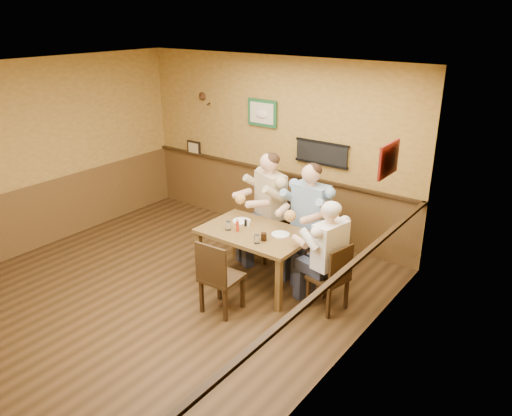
{
  "coord_description": "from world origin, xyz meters",
  "views": [
    {
      "loc": [
        4.34,
        -3.85,
        3.41
      ],
      "look_at": [
        0.88,
        0.83,
        1.1
      ],
      "focal_mm": 35.0,
      "sensor_mm": 36.0,
      "label": 1
    }
  ],
  "objects": [
    {
      "name": "plate_far_right",
      "position": [
        1.16,
        0.98,
        0.76
      ],
      "size": [
        0.26,
        0.26,
        0.02
      ],
      "primitive_type": "cylinder",
      "rotation": [
        0.0,
        0.0,
        -0.13
      ],
      "color": "white",
      "rests_on": "dining_table"
    },
    {
      "name": "chair_back_right",
      "position": [
        1.25,
        1.57,
        0.49
      ],
      "size": [
        0.48,
        0.48,
        0.99
      ],
      "primitive_type": null,
      "rotation": [
        0.0,
        0.0,
        -0.06
      ],
      "color": "#342310",
      "rests_on": "ground"
    },
    {
      "name": "dining_table",
      "position": [
        0.83,
        0.88,
        0.66
      ],
      "size": [
        1.4,
        0.9,
        0.75
      ],
      "color": "brown",
      "rests_on": "ground"
    },
    {
      "name": "chair_right_end",
      "position": [
        1.91,
        0.9,
        0.44
      ],
      "size": [
        0.48,
        0.48,
        0.88
      ],
      "primitive_type": null,
      "rotation": [
        0.0,
        0.0,
        -1.78
      ],
      "color": "#342310",
      "rests_on": "ground"
    },
    {
      "name": "diner_white_elder",
      "position": [
        1.91,
        0.9,
        0.63
      ],
      "size": [
        0.69,
        0.69,
        1.25
      ],
      "primitive_type": null,
      "rotation": [
        0.0,
        0.0,
        -1.78
      ],
      "color": "white",
      "rests_on": "ground"
    },
    {
      "name": "chair_near_side",
      "position": [
        0.91,
        0.11,
        0.47
      ],
      "size": [
        0.46,
        0.46,
        0.94
      ],
      "primitive_type": null,
      "rotation": [
        0.0,
        0.0,
        3.2
      ],
      "color": "#342310",
      "rests_on": "ground"
    },
    {
      "name": "water_glass_left",
      "position": [
        0.52,
        0.71,
        0.81
      ],
      "size": [
        0.1,
        0.1,
        0.11
      ],
      "primitive_type": "cylinder",
      "rotation": [
        0.0,
        0.0,
        -0.36
      ],
      "color": "white",
      "rests_on": "dining_table"
    },
    {
      "name": "water_glass_mid",
      "position": [
        1.06,
        0.61,
        0.81
      ],
      "size": [
        0.09,
        0.09,
        0.11
      ],
      "primitive_type": "cylinder",
      "rotation": [
        0.0,
        0.0,
        -0.22
      ],
      "color": "white",
      "rests_on": "dining_table"
    },
    {
      "name": "diner_tan_shirt",
      "position": [
        0.56,
        1.62,
        0.71
      ],
      "size": [
        0.87,
        0.87,
        1.43
      ],
      "primitive_type": null,
      "rotation": [
        0.0,
        0.0,
        -0.43
      ],
      "color": "beige",
      "rests_on": "ground"
    },
    {
      "name": "chair_back_left",
      "position": [
        0.56,
        1.62,
        0.5
      ],
      "size": [
        0.61,
        0.61,
        1.0
      ],
      "primitive_type": null,
      "rotation": [
        0.0,
        0.0,
        -0.43
      ],
      "color": "#342310",
      "rests_on": "ground"
    },
    {
      "name": "pepper_shaker",
      "position": [
        0.63,
        0.94,
        0.8
      ],
      "size": [
        0.05,
        0.05,
        0.09
      ],
      "primitive_type": "cylinder",
      "rotation": [
        0.0,
        0.0,
        -0.38
      ],
      "color": "black",
      "rests_on": "dining_table"
    },
    {
      "name": "diner_blue_polo",
      "position": [
        1.25,
        1.57,
        0.7
      ],
      "size": [
        0.69,
        0.69,
        1.41
      ],
      "primitive_type": null,
      "rotation": [
        0.0,
        0.0,
        -0.06
      ],
      "color": "#7996B6",
      "rests_on": "ground"
    },
    {
      "name": "salt_shaker",
      "position": [
        0.67,
        0.95,
        0.8
      ],
      "size": [
        0.04,
        0.04,
        0.1
      ],
      "primitive_type": "cylinder",
      "rotation": [
        0.0,
        0.0,
        -0.02
      ],
      "color": "white",
      "rests_on": "dining_table"
    },
    {
      "name": "plate_far_left",
      "position": [
        0.5,
        1.03,
        0.76
      ],
      "size": [
        0.3,
        0.3,
        0.02
      ],
      "primitive_type": "cylinder",
      "rotation": [
        0.0,
        0.0,
        -0.28
      ],
      "color": "white",
      "rests_on": "dining_table"
    },
    {
      "name": "room",
      "position": [
        0.14,
        0.17,
        1.69
      ],
      "size": [
        5.02,
        5.03,
        2.81
      ],
      "color": "#32210F",
      "rests_on": "ground"
    },
    {
      "name": "cola_tumbler",
      "position": [
        1.09,
        0.72,
        0.8
      ],
      "size": [
        0.08,
        0.08,
        0.1
      ],
      "primitive_type": "cylinder",
      "rotation": [
        0.0,
        0.0,
        0.09
      ],
      "color": "black",
      "rests_on": "dining_table"
    },
    {
      "name": "hot_sauce_bottle",
      "position": [
        0.65,
        0.74,
        0.83
      ],
      "size": [
        0.05,
        0.05,
        0.16
      ],
      "primitive_type": "cylinder",
      "rotation": [
        0.0,
        0.0,
        -0.3
      ],
      "color": "red",
      "rests_on": "dining_table"
    }
  ]
}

